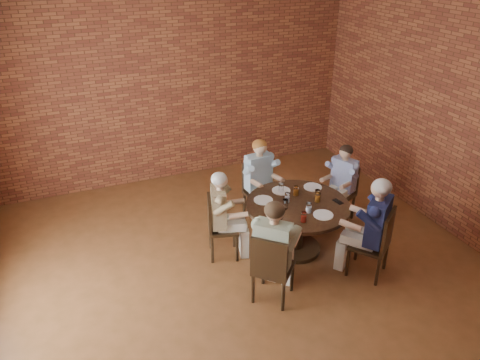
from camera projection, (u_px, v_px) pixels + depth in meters
name	position (u px, v px, depth m)	size (l,w,h in m)	color
floor	(253.00, 290.00, 5.88)	(7.00, 7.00, 0.00)	brown
ceiling	(258.00, 2.00, 4.31)	(7.00, 7.00, 0.00)	white
wall_back	(171.00, 85.00, 7.96)	(7.00, 7.00, 0.00)	brown
wall_right	(478.00, 127.00, 6.21)	(7.00, 7.00, 0.00)	brown
dining_table	(297.00, 218.00, 6.40)	(1.40, 1.40, 0.75)	#301E10
chair_a	(343.00, 190.00, 7.19)	(0.50, 0.50, 0.88)	#301E10
diner_a	(341.00, 184.00, 7.09)	(0.47, 0.58, 1.23)	#3C4C9D
chair_b	(257.00, 188.00, 7.22)	(0.46, 0.46, 0.93)	#301E10
diner_b	(260.00, 181.00, 7.08)	(0.52, 0.63, 1.31)	#98B2C2
chair_c	(218.00, 225.00, 6.30)	(0.49, 0.49, 0.90)	#301E10
diner_c	(223.00, 215.00, 6.24)	(0.49, 0.60, 1.27)	brown
chair_d	(271.00, 267.00, 5.46)	(0.62, 0.62, 0.95)	#301E10
diner_d	(274.00, 251.00, 5.46)	(0.54, 0.66, 1.35)	gray
chair_e	(377.00, 241.00, 5.91)	(0.63, 0.63, 0.96)	#301E10
diner_e	(372.00, 228.00, 5.87)	(0.56, 0.68, 1.38)	#191E46
plate_a	(313.00, 187.00, 6.70)	(0.26, 0.26, 0.01)	white
plate_b	(281.00, 191.00, 6.60)	(0.26, 0.26, 0.01)	white
plate_c	(263.00, 200.00, 6.37)	(0.26, 0.26, 0.01)	white
plate_d	(323.00, 215.00, 6.02)	(0.26, 0.26, 0.01)	white
glass_a	(317.00, 194.00, 6.38)	(0.07, 0.07, 0.14)	white
glass_b	(296.00, 191.00, 6.47)	(0.07, 0.07, 0.14)	white
glass_c	(281.00, 188.00, 6.53)	(0.07, 0.07, 0.14)	white
glass_d	(287.00, 197.00, 6.30)	(0.07, 0.07, 0.14)	white
glass_e	(285.00, 204.00, 6.14)	(0.07, 0.07, 0.14)	white
glass_f	(304.00, 217.00, 5.86)	(0.07, 0.07, 0.14)	white
glass_g	(309.00, 208.00, 6.06)	(0.07, 0.07, 0.14)	white
glass_h	(318.00, 197.00, 6.31)	(0.07, 0.07, 0.14)	white
smartphone	(338.00, 202.00, 6.33)	(0.08, 0.15, 0.01)	black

